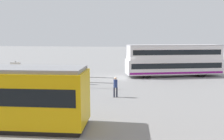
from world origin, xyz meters
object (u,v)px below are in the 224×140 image
at_px(pedestrian_crossing, 115,86).
at_px(info_sign, 16,70).
at_px(double_decker_bus, 174,60).
at_px(pedestrian_near_railing, 81,75).

relative_size(pedestrian_crossing, info_sign, 0.64).
relative_size(double_decker_bus, pedestrian_near_railing, 7.20).
xyz_separation_m(pedestrian_crossing, info_sign, (9.74, -2.47, 0.83)).
distance_m(double_decker_bus, info_sign, 18.00).
xyz_separation_m(double_decker_bus, pedestrian_near_railing, (10.04, 6.20, -1.03)).
xyz_separation_m(double_decker_bus, pedestrian_crossing, (6.03, 11.13, -1.02)).
bearing_deg(info_sign, pedestrian_near_railing, -156.77).
relative_size(double_decker_bus, info_sign, 4.63).
bearing_deg(double_decker_bus, pedestrian_near_railing, 31.69).
relative_size(pedestrian_near_railing, info_sign, 0.64).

